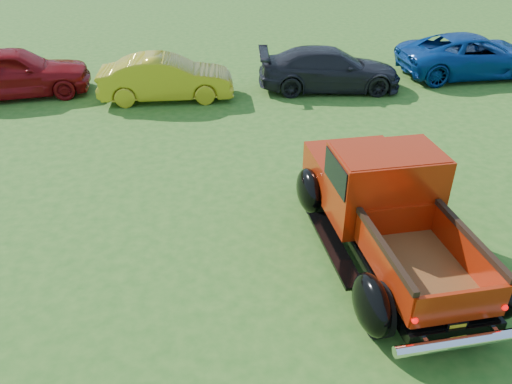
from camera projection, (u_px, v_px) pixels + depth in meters
The scene contains 6 objects.
ground at pixel (264, 247), 8.63m from camera, with size 120.00×120.00×0.00m, color #285518.
pickup_truck at pixel (382, 202), 8.31m from camera, with size 2.59×4.94×1.78m.
show_car_red at pixel (13, 72), 14.72m from camera, with size 1.74×4.31×1.47m, color maroon.
show_car_yellow at pixel (166, 78), 14.55m from camera, with size 1.35×3.86×1.27m, color #B19C17.
show_car_grey at pixel (329, 69), 15.30m from camera, with size 1.77×4.35×1.26m, color black.
show_car_blue at pixel (473, 55), 16.45m from camera, with size 2.24×4.85×1.35m, color navy.
Camera 1 is at (-0.85, -6.86, 5.27)m, focal length 35.00 mm.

